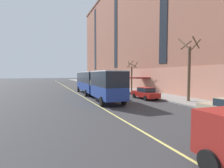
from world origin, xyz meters
TOP-DOWN VIEW (x-y plane):
  - ground_plane at (0.00, 0.00)m, footprint 260.00×260.00m
  - sidewalk at (9.20, 3.00)m, footprint 4.99×160.00m
  - apartment_facade at (17.68, 0.00)m, footprint 15.20×110.00m
  - city_bus at (-0.04, 0.55)m, footprint 3.28×18.93m
  - parked_car_champagne_0 at (5.51, 16.50)m, footprint 2.14×4.30m
  - parked_car_green_3 at (5.61, 22.54)m, footprint 2.00×4.30m
  - parked_car_navy_4 at (5.65, 4.42)m, footprint 1.97×4.65m
  - parked_car_red_5 at (5.57, -4.33)m, footprint 1.98×4.58m
  - street_tree_near_corner at (8.85, -8.56)m, footprint 2.12×2.07m
  - street_tree_mid_block at (8.87, 5.82)m, footprint 1.81×1.75m
  - lane_centerline at (-1.74, 3.00)m, footprint 0.16×140.00m

SIDE VIEW (x-z plane):
  - ground_plane at x=0.00m, z-range 0.00..0.00m
  - lane_centerline at x=-1.74m, z-range 0.00..0.01m
  - sidewalk at x=9.20m, z-range 0.00..0.15m
  - parked_car_green_3 at x=5.61m, z-range 0.00..1.56m
  - parked_car_champagne_0 at x=5.51m, z-range 0.00..1.56m
  - parked_car_red_5 at x=5.57m, z-range 0.00..1.56m
  - parked_car_navy_4 at x=5.65m, z-range 0.00..1.56m
  - city_bus at x=-0.04m, z-range 0.29..4.01m
  - street_tree_mid_block at x=8.87m, z-range 0.19..6.06m
  - street_tree_near_corner at x=8.85m, z-range 0.28..7.73m
  - apartment_facade at x=17.68m, z-range -0.02..30.02m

